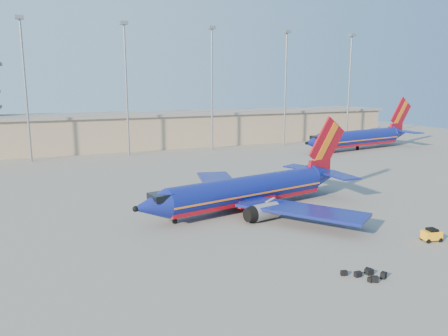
{
  "coord_description": "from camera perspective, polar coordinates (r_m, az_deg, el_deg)",
  "views": [
    {
      "loc": [
        -23.76,
        -50.62,
        15.67
      ],
      "look_at": [
        0.21,
        4.73,
        4.0
      ],
      "focal_mm": 35.0,
      "sensor_mm": 36.0,
      "label": 1
    }
  ],
  "objects": [
    {
      "name": "ground",
      "position": [
        58.07,
        1.67,
        -4.71
      ],
      "size": [
        220.0,
        220.0,
        0.0
      ],
      "primitive_type": "plane",
      "color": "slate",
      "rests_on": "ground"
    },
    {
      "name": "luggage_pile",
      "position": [
        38.78,
        18.28,
        -13.11
      ],
      "size": [
        3.2,
        2.52,
        0.54
      ],
      "color": "black",
      "rests_on": "ground"
    },
    {
      "name": "aircraft_second",
      "position": [
        110.69,
        17.41,
        3.8
      ],
      "size": [
        36.42,
        14.19,
        12.4
      ],
      "rotation": [
        0.0,
        0.0,
        0.16
      ],
      "color": "navy",
      "rests_on": "ground"
    },
    {
      "name": "baggage_tug",
      "position": [
        49.25,
        25.48,
        -7.86
      ],
      "size": [
        2.03,
        1.44,
        1.34
      ],
      "rotation": [
        0.0,
        0.0,
        -0.18
      ],
      "color": "#FFAC16",
      "rests_on": "ground"
    },
    {
      "name": "terminal_building",
      "position": [
        114.31,
        -6.14,
        5.19
      ],
      "size": [
        122.0,
        16.0,
        8.5
      ],
      "color": "gray",
      "rests_on": "ground"
    },
    {
      "name": "light_mast_row",
      "position": [
        100.82,
        -6.99,
        11.94
      ],
      "size": [
        101.6,
        1.6,
        28.65
      ],
      "color": "gray",
      "rests_on": "ground"
    },
    {
      "name": "aircraft_main",
      "position": [
        55.58,
        3.66,
        -2.9
      ],
      "size": [
        32.65,
        31.1,
        11.16
      ],
      "rotation": [
        0.0,
        0.0,
        0.2
      ],
      "color": "navy",
      "rests_on": "ground"
    }
  ]
}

